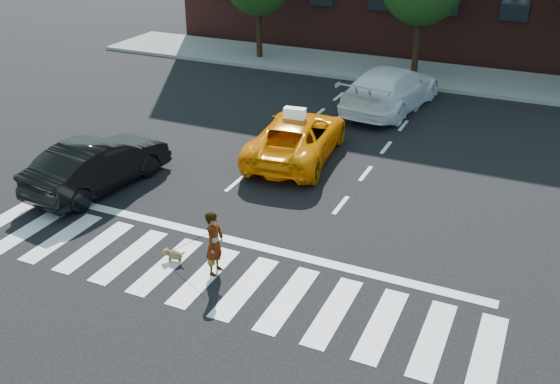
% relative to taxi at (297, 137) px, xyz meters
% --- Properties ---
extents(ground, '(120.00, 120.00, 0.00)m').
position_rel_taxi_xyz_m(ground, '(0.73, -6.88, -0.68)').
color(ground, black).
rests_on(ground, ground).
extents(crosswalk, '(13.00, 2.40, 0.01)m').
position_rel_taxi_xyz_m(crosswalk, '(0.73, -6.88, -0.67)').
color(crosswalk, silver).
rests_on(crosswalk, ground).
extents(stop_line, '(12.00, 0.30, 0.01)m').
position_rel_taxi_xyz_m(stop_line, '(0.73, -5.28, -0.67)').
color(stop_line, silver).
rests_on(stop_line, ground).
extents(sidewalk_far, '(30.00, 4.00, 0.15)m').
position_rel_taxi_xyz_m(sidewalk_far, '(0.73, 10.62, -0.60)').
color(sidewalk_far, slate).
rests_on(sidewalk_far, ground).
extents(taxi, '(2.79, 5.11, 1.36)m').
position_rel_taxi_xyz_m(taxi, '(0.00, 0.00, 0.00)').
color(taxi, '#FF9005').
rests_on(taxi, ground).
extents(black_sedan, '(2.08, 4.51, 1.43)m').
position_rel_taxi_xyz_m(black_sedan, '(-4.19, -4.25, 0.04)').
color(black_sedan, black).
rests_on(black_sedan, ground).
extents(white_suv, '(2.97, 5.78, 1.60)m').
position_rel_taxi_xyz_m(white_suv, '(1.38, 5.71, 0.12)').
color(white_suv, white).
rests_on(white_suv, ground).
extents(woman, '(0.38, 0.56, 1.49)m').
position_rel_taxi_xyz_m(woman, '(0.88, -6.62, 0.07)').
color(woman, '#999999').
rests_on(woman, ground).
extents(dog, '(0.54, 0.30, 0.31)m').
position_rel_taxi_xyz_m(dog, '(-0.23, -6.63, -0.50)').
color(dog, brown).
rests_on(dog, ground).
extents(taxi_sign, '(0.68, 0.35, 0.32)m').
position_rel_taxi_xyz_m(taxi_sign, '(0.00, -0.20, 0.84)').
color(taxi_sign, white).
rests_on(taxi_sign, taxi).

